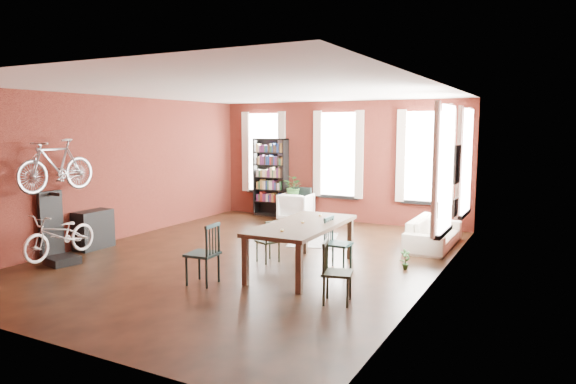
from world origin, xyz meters
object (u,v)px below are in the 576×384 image
Objects in this scene: dining_chair_d at (338,244)px; bicycle_floor at (59,215)px; dining_chair_b at (268,241)px; white_armchair at (296,206)px; console_table at (93,230)px; bike_trainer at (62,260)px; dining_table at (302,247)px; plant_stand at (293,209)px; bookshelf at (271,177)px; dining_chair_c at (337,273)px; cream_sofa at (434,228)px; dining_chair_a at (202,254)px.

dining_chair_d is 5.10m from bicycle_floor.
white_armchair reaches higher than dining_chair_b.
console_table is at bearing 109.20° from bicycle_floor.
dining_chair_b is at bearing 104.38° from white_armchair.
dining_chair_d reaches higher than bike_trainer.
dining_table is 4.46m from bike_trainer.
bookshelf is at bearing 162.44° from plant_stand.
dining_table is at bearing 28.61° from dining_chair_c.
bicycle_floor is at bearing -158.99° from dining_table.
dining_chair_d is 4.80m from white_armchair.
white_armchair is at bearing 69.74° from bicycle_floor.
white_armchair is at bearing 17.75° from dining_chair_c.
bookshelf is 1.06× the size of cream_sofa.
cream_sofa is at bearing 29.33° from console_table.
dining_chair_b is at bearing 162.66° from dining_table.
dining_table reaches higher than bike_trainer.
dining_table is 1.13× the size of bookshelf.
bicycle_floor reaches higher than dining_table.
bike_trainer is (-0.80, -6.36, -1.03)m from bookshelf.
dining_chair_d is 2.82m from cream_sofa.
plant_stand is (-3.65, 5.66, -0.15)m from dining_chair_c.
plant_stand is at bearing -171.46° from dining_chair_a.
cream_sofa is at bearing -19.24° from plant_stand.
dining_chair_d is 5.20m from console_table.
console_table is (-4.59, -0.54, -0.02)m from dining_table.
cream_sofa is (1.64, 2.96, -0.02)m from dining_table.
dining_chair_a is 1.24× the size of console_table.
plant_stand is (-2.47, 4.40, -0.13)m from dining_table.
dining_chair_a is 5.17m from cream_sofa.
white_armchair is 0.40× the size of cream_sofa.
dining_chair_a is at bearing 148.27° from cream_sofa.
dining_chair_c is 0.96× the size of dining_chair_d.
cream_sofa is at bearing 59.49° from dining_table.
console_table is (-0.48, 1.16, 0.33)m from bike_trainer.
dining_chair_a is 0.63× the size of bicycle_floor.
dining_chair_c reaches higher than dining_chair_b.
dining_chair_d is at bearing 7.47° from dining_chair_c.
dining_chair_d is at bearing -53.38° from plant_stand.
dining_table is at bearing 22.41° from bike_trainer.
dining_chair_c is at bearing 4.66° from bike_trainer.
dining_chair_b is 3.84m from bicycle_floor.
dining_table is 4.84m from white_armchair.
dining_chair_b is at bearing -68.62° from plant_stand.
dining_chair_c is 1.50× the size of plant_stand.
white_armchair is at bearing 35.80° from dining_chair_d.
cream_sofa reaches higher than dining_chair_b.
bike_trainer is at bearing -105.12° from plant_stand.
dining_chair_c is at bearing 78.08° from dining_chair_b.
dining_chair_a reaches higher than console_table.
bicycle_floor is (-1.81, -5.97, 0.51)m from white_armchair.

